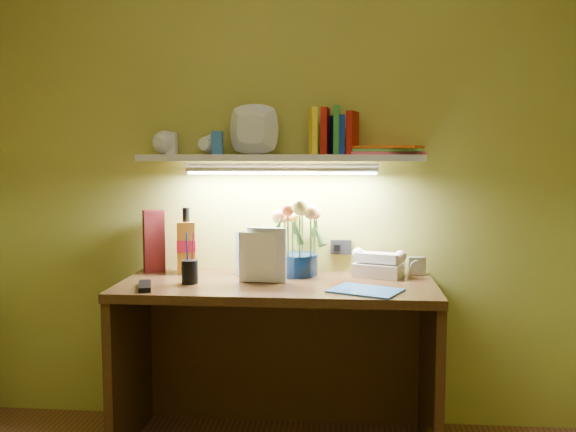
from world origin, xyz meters
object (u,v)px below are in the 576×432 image
Objects in this scene: whisky_bottle at (186,241)px; telephone at (379,263)px; desk at (277,365)px; flower_bouquet at (296,238)px; desk_clock at (416,266)px.

telephone is at bearing 0.15° from whisky_bottle.
whisky_bottle is (-0.45, 0.18, 0.53)m from desk.
desk is at bearing -21.83° from whisky_bottle.
flower_bouquet is at bearing -0.18° from whisky_bottle.
telephone is 2.53× the size of desk_clock.
flower_bouquet reaches higher than telephone.
flower_bouquet is 1.12× the size of whisky_bottle.
telephone is at bearing 0.59° from flower_bouquet.
desk_clock is at bearing 3.07° from whisky_bottle.
flower_bouquet is 0.40m from telephone.
desk is 3.98× the size of flower_bouquet.
desk_clock is 1.09m from whisky_bottle.
desk_clock reaches higher than desk.
desk_clock is at bearing 6.08° from flower_bouquet.
flower_bouquet reaches higher than desk.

